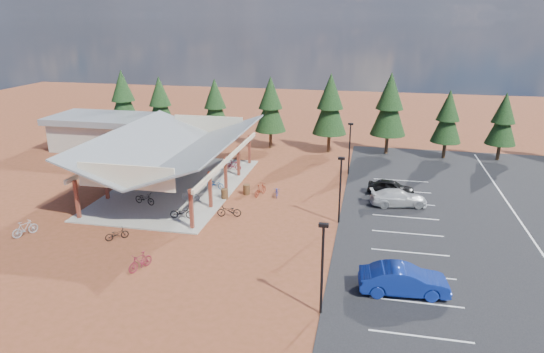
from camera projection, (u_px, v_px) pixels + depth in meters
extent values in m
plane|color=brown|center=(268.00, 228.00, 35.75)|extent=(140.00, 140.00, 0.00)
cube|color=black|center=(528.00, 232.00, 34.90)|extent=(27.00, 44.00, 0.04)
cube|color=gray|center=(178.00, 186.00, 44.20)|extent=(10.60, 18.60, 0.10)
cube|color=maroon|center=(77.00, 199.00, 36.81)|extent=(0.25, 0.25, 3.00)
cube|color=maroon|center=(106.00, 182.00, 40.71)|extent=(0.25, 0.25, 3.00)
cube|color=maroon|center=(130.00, 167.00, 44.61)|extent=(0.25, 0.25, 3.00)
cube|color=maroon|center=(150.00, 155.00, 48.51)|extent=(0.25, 0.25, 3.00)
cube|color=maroon|center=(167.00, 145.00, 52.41)|extent=(0.25, 0.25, 3.00)
cube|color=maroon|center=(191.00, 209.00, 35.01)|extent=(0.25, 0.25, 3.00)
cube|color=maroon|center=(210.00, 189.00, 38.90)|extent=(0.25, 0.25, 3.00)
cube|color=maroon|center=(226.00, 174.00, 42.80)|extent=(0.25, 0.25, 3.00)
cube|color=maroon|center=(239.00, 160.00, 46.70)|extent=(0.25, 0.25, 3.00)
cube|color=maroon|center=(249.00, 149.00, 50.60)|extent=(0.25, 0.25, 3.00)
cube|color=beige|center=(124.00, 151.00, 44.21)|extent=(0.22, 18.00, 0.35)
cube|color=beige|center=(230.00, 158.00, 42.25)|extent=(0.22, 18.00, 0.35)
cube|color=slate|center=(145.00, 143.00, 43.52)|extent=(5.85, 19.40, 2.13)
cube|color=slate|center=(206.00, 146.00, 42.38)|extent=(5.85, 19.40, 2.13)
cube|color=beige|center=(126.00, 177.00, 34.62)|extent=(7.50, 0.15, 1.80)
cube|color=beige|center=(209.00, 124.00, 51.33)|extent=(7.50, 0.15, 1.80)
cube|color=#ADA593|center=(101.00, 135.00, 56.66)|extent=(10.00, 6.00, 3.20)
cube|color=slate|center=(99.00, 118.00, 56.05)|extent=(11.00, 7.00, 0.70)
cylinder|color=black|center=(322.00, 271.00, 24.70)|extent=(0.14, 0.14, 5.00)
cube|color=black|center=(324.00, 225.00, 23.89)|extent=(0.50, 0.25, 0.18)
cylinder|color=black|center=(340.00, 192.00, 35.84)|extent=(0.14, 0.14, 5.00)
cube|color=black|center=(342.00, 158.00, 35.03)|extent=(0.50, 0.25, 0.18)
cylinder|color=black|center=(349.00, 150.00, 46.97)|extent=(0.14, 0.14, 5.00)
cube|color=black|center=(351.00, 124.00, 46.17)|extent=(0.50, 0.25, 0.18)
cylinder|color=#51351C|center=(225.00, 194.00, 41.17)|extent=(0.60, 0.60, 0.90)
cylinder|color=#51351C|center=(247.00, 189.00, 42.26)|extent=(0.60, 0.60, 0.90)
cylinder|color=#382314|center=(126.00, 131.00, 61.16)|extent=(0.36, 0.36, 2.11)
cone|color=black|center=(124.00, 102.00, 60.02)|extent=(3.71, 3.71, 5.06)
cone|color=black|center=(122.00, 85.00, 59.36)|extent=(2.87, 2.87, 3.79)
cylinder|color=#382314|center=(162.00, 134.00, 59.83)|extent=(0.36, 0.36, 1.96)
cone|color=black|center=(160.00, 107.00, 58.78)|extent=(3.45, 3.45, 4.70)
cone|color=black|center=(159.00, 91.00, 58.16)|extent=(2.67, 2.67, 3.53)
cylinder|color=#382314|center=(216.00, 137.00, 58.53)|extent=(0.36, 0.36, 1.94)
cone|color=black|center=(215.00, 110.00, 57.49)|extent=(3.41, 3.41, 4.65)
cone|color=black|center=(215.00, 93.00, 56.87)|extent=(2.64, 2.64, 3.49)
cylinder|color=#382314|center=(271.00, 139.00, 57.06)|extent=(0.36, 0.36, 2.04)
cone|color=black|center=(271.00, 110.00, 55.96)|extent=(3.60, 3.60, 4.90)
cone|color=black|center=(271.00, 92.00, 55.32)|extent=(2.78, 2.78, 3.68)
cylinder|color=#382314|center=(329.00, 143.00, 55.24)|extent=(0.36, 0.36, 2.18)
cone|color=black|center=(330.00, 110.00, 54.07)|extent=(3.84, 3.84, 5.24)
cone|color=black|center=(331.00, 91.00, 53.38)|extent=(2.97, 2.97, 3.93)
cylinder|color=#382314|center=(387.00, 144.00, 54.54)|extent=(0.36, 0.36, 2.22)
cone|color=black|center=(389.00, 111.00, 53.35)|extent=(3.91, 3.91, 5.34)
cone|color=black|center=(391.00, 91.00, 52.65)|extent=(3.02, 3.02, 4.00)
cylinder|color=#382314|center=(444.00, 150.00, 52.97)|extent=(0.36, 0.36, 1.83)
cone|color=black|center=(447.00, 122.00, 51.98)|extent=(3.21, 3.21, 4.38)
cone|color=black|center=(449.00, 105.00, 51.41)|extent=(2.48, 2.48, 3.29)
cylinder|color=#382314|center=(498.00, 152.00, 52.18)|extent=(0.36, 0.36, 1.79)
cone|color=black|center=(503.00, 124.00, 51.22)|extent=(3.15, 3.15, 4.29)
cone|color=black|center=(505.00, 108.00, 50.65)|extent=(2.43, 2.43, 3.22)
imported|color=black|center=(145.00, 198.00, 39.76)|extent=(2.00, 1.08, 1.00)
imported|color=gray|center=(150.00, 181.00, 43.83)|extent=(1.79, 0.52, 1.07)
imported|color=navy|center=(168.00, 181.00, 44.23)|extent=(1.56, 0.66, 0.80)
imported|color=maroon|center=(179.00, 156.00, 51.88)|extent=(1.69, 0.85, 0.97)
imported|color=black|center=(182.00, 212.00, 36.98)|extent=(1.91, 0.89, 0.97)
imported|color=#989AA1|center=(191.00, 195.00, 40.54)|extent=(1.64, 0.50, 0.98)
imported|color=#114895|center=(215.00, 184.00, 43.38)|extent=(1.81, 0.95, 0.90)
imported|color=maroon|center=(233.00, 165.00, 48.57)|extent=(1.76, 0.77, 1.02)
imported|color=#9C9EA4|center=(25.00, 228.00, 34.28)|extent=(1.28, 1.90, 1.11)
imported|color=maroon|center=(140.00, 261.00, 29.70)|extent=(1.17, 1.90, 1.10)
imported|color=black|center=(117.00, 234.00, 33.73)|extent=(1.58, 1.48, 0.85)
imported|color=navy|center=(277.00, 192.00, 41.80)|extent=(0.87, 1.67, 0.84)
imported|color=maroon|center=(260.00, 189.00, 41.97)|extent=(1.05, 1.89, 1.10)
imported|color=black|center=(229.00, 211.00, 37.55)|extent=(1.95, 0.97, 0.98)
imported|color=navy|center=(404.00, 280.00, 27.01)|extent=(5.09, 2.20, 1.63)
imported|color=beige|center=(399.00, 198.00, 39.62)|extent=(4.86, 2.68, 1.33)
imported|color=black|center=(391.00, 187.00, 41.99)|extent=(4.10, 2.04, 1.34)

